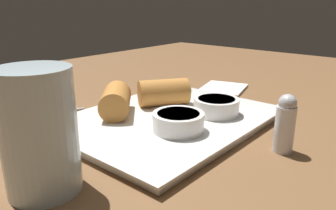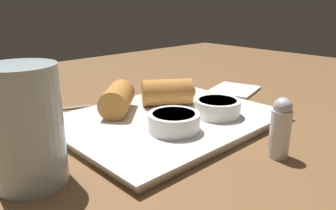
{
  "view_description": "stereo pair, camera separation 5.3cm",
  "coord_description": "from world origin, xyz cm",
  "px_view_note": "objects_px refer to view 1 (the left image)",
  "views": [
    {
      "loc": [
        37.79,
        30.48,
        21.73
      ],
      "look_at": [
        -0.9,
        -2.54,
        5.4
      ],
      "focal_mm": 35.0,
      "sensor_mm": 36.0,
      "label": 1
    },
    {
      "loc": [
        34.16,
        34.32,
        21.73
      ],
      "look_at": [
        -0.9,
        -2.54,
        5.4
      ],
      "focal_mm": 35.0,
      "sensor_mm": 36.0,
      "label": 2
    }
  ],
  "objects_px": {
    "drinking_glass": "(38,131)",
    "salt_shaker": "(285,123)",
    "spoon": "(96,106)",
    "napkin": "(223,88)",
    "dipping_bowl_near": "(178,121)",
    "dipping_bowl_far": "(216,106)",
    "serving_plate": "(168,120)"
  },
  "relations": [
    {
      "from": "spoon",
      "to": "napkin",
      "type": "bearing_deg",
      "value": 157.52
    },
    {
      "from": "dipping_bowl_near",
      "to": "salt_shaker",
      "type": "xyz_separation_m",
      "value": [
        -0.06,
        0.13,
        0.01
      ]
    },
    {
      "from": "drinking_glass",
      "to": "napkin",
      "type": "bearing_deg",
      "value": -171.93
    },
    {
      "from": "spoon",
      "to": "napkin",
      "type": "xyz_separation_m",
      "value": [
        -0.28,
        0.11,
        -0.0
      ]
    },
    {
      "from": "serving_plate",
      "to": "drinking_glass",
      "type": "height_order",
      "value": "drinking_glass"
    },
    {
      "from": "serving_plate",
      "to": "salt_shaker",
      "type": "xyz_separation_m",
      "value": [
        -0.02,
        0.18,
        0.03
      ]
    },
    {
      "from": "serving_plate",
      "to": "drinking_glass",
      "type": "distance_m",
      "value": 0.24
    },
    {
      "from": "drinking_glass",
      "to": "salt_shaker",
      "type": "bearing_deg",
      "value": 148.01
    },
    {
      "from": "napkin",
      "to": "drinking_glass",
      "type": "xyz_separation_m",
      "value": [
        0.49,
        0.07,
        0.06
      ]
    },
    {
      "from": "serving_plate",
      "to": "spoon",
      "type": "relative_size",
      "value": 2.22
    },
    {
      "from": "dipping_bowl_near",
      "to": "salt_shaker",
      "type": "distance_m",
      "value": 0.15
    },
    {
      "from": "dipping_bowl_near",
      "to": "drinking_glass",
      "type": "bearing_deg",
      "value": -8.65
    },
    {
      "from": "dipping_bowl_near",
      "to": "napkin",
      "type": "distance_m",
      "value": 0.31
    },
    {
      "from": "dipping_bowl_near",
      "to": "spoon",
      "type": "distance_m",
      "value": 0.21
    },
    {
      "from": "dipping_bowl_far",
      "to": "spoon",
      "type": "xyz_separation_m",
      "value": [
        0.08,
        -0.22,
        -0.02
      ]
    },
    {
      "from": "napkin",
      "to": "spoon",
      "type": "bearing_deg",
      "value": -22.48
    },
    {
      "from": "dipping_bowl_far",
      "to": "drinking_glass",
      "type": "xyz_separation_m",
      "value": [
        0.3,
        -0.03,
        0.04
      ]
    },
    {
      "from": "drinking_glass",
      "to": "salt_shaker",
      "type": "distance_m",
      "value": 0.31
    },
    {
      "from": "serving_plate",
      "to": "dipping_bowl_near",
      "type": "relative_size",
      "value": 4.56
    },
    {
      "from": "spoon",
      "to": "drinking_glass",
      "type": "relative_size",
      "value": 1.15
    },
    {
      "from": "napkin",
      "to": "drinking_glass",
      "type": "distance_m",
      "value": 0.5
    },
    {
      "from": "napkin",
      "to": "drinking_glass",
      "type": "bearing_deg",
      "value": 8.07
    },
    {
      "from": "spoon",
      "to": "dipping_bowl_far",
      "type": "bearing_deg",
      "value": 111.38
    },
    {
      "from": "dipping_bowl_far",
      "to": "drinking_glass",
      "type": "relative_size",
      "value": 0.56
    },
    {
      "from": "serving_plate",
      "to": "napkin",
      "type": "relative_size",
      "value": 2.68
    },
    {
      "from": "dipping_bowl_far",
      "to": "salt_shaker",
      "type": "bearing_deg",
      "value": 74.65
    },
    {
      "from": "dipping_bowl_far",
      "to": "salt_shaker",
      "type": "height_order",
      "value": "salt_shaker"
    },
    {
      "from": "dipping_bowl_near",
      "to": "napkin",
      "type": "relative_size",
      "value": 0.59
    },
    {
      "from": "dipping_bowl_far",
      "to": "drinking_glass",
      "type": "height_order",
      "value": "drinking_glass"
    },
    {
      "from": "drinking_glass",
      "to": "salt_shaker",
      "type": "relative_size",
      "value": 1.67
    },
    {
      "from": "salt_shaker",
      "to": "drinking_glass",
      "type": "bearing_deg",
      "value": -31.99
    },
    {
      "from": "dipping_bowl_far",
      "to": "napkin",
      "type": "xyz_separation_m",
      "value": [
        -0.19,
        -0.1,
        -0.03
      ]
    }
  ]
}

